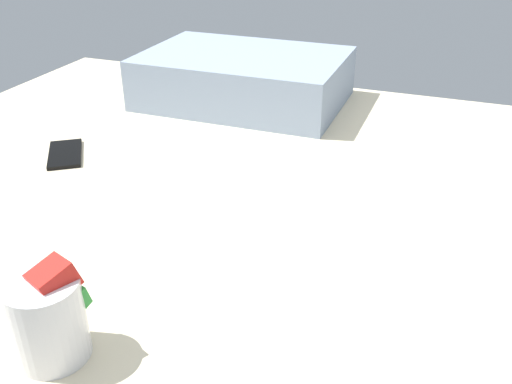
% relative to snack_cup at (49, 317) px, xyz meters
% --- Properties ---
extents(bed_mattress, '(1.80, 1.40, 0.18)m').
position_rel_snack_cup_xyz_m(bed_mattress, '(0.10, 0.48, -0.15)').
color(bed_mattress, beige).
rests_on(bed_mattress, ground).
extents(snack_cup, '(0.09, 0.09, 0.13)m').
position_rel_snack_cup_xyz_m(snack_cup, '(0.00, 0.00, 0.00)').
color(snack_cup, silver).
rests_on(snack_cup, bed_mattress).
extents(cell_phone, '(0.14, 0.15, 0.01)m').
position_rel_snack_cup_xyz_m(cell_phone, '(-0.36, 0.49, -0.05)').
color(cell_phone, black).
rests_on(cell_phone, bed_mattress).
extents(pillow, '(0.52, 0.36, 0.13)m').
position_rel_snack_cup_xyz_m(pillow, '(-0.13, 0.96, 0.01)').
color(pillow, '#8C9EB7').
rests_on(pillow, bed_mattress).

